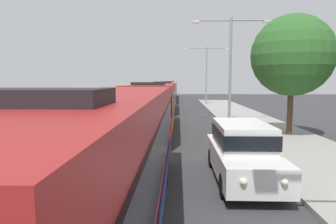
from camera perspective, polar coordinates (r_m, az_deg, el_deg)
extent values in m
cube|color=maroon|center=(6.61, -12.02, -8.03)|extent=(2.50, 11.16, 2.70)
cube|color=black|center=(6.35, -0.86, -5.24)|extent=(0.04, 10.27, 1.00)
cube|color=black|center=(6.95, -22.33, -4.71)|extent=(0.04, 10.27, 1.00)
cube|color=navy|center=(6.67, -0.75, -14.98)|extent=(0.03, 10.60, 0.36)
cube|color=black|center=(3.28, -26.79, 2.61)|extent=(1.75, 0.90, 0.16)
cylinder|color=black|center=(9.71, -0.96, -10.69)|extent=(0.28, 1.00, 1.00)
cylinder|color=black|center=(10.06, -13.78, -10.27)|extent=(0.28, 1.00, 1.00)
cube|color=maroon|center=(19.43, -2.71, 1.30)|extent=(2.50, 11.73, 2.70)
cube|color=black|center=(19.34, 1.04, 2.32)|extent=(0.04, 10.79, 1.00)
cube|color=black|center=(19.55, -6.43, 2.33)|extent=(0.04, 10.79, 1.00)
cube|color=black|center=(13.57, -4.73, 0.53)|extent=(2.30, 0.04, 1.20)
cube|color=orange|center=(19.45, 1.06, -1.06)|extent=(0.03, 11.14, 0.36)
cube|color=black|center=(15.86, -3.77, 5.41)|extent=(1.75, 0.90, 0.16)
cylinder|color=black|center=(15.92, 0.20, -4.09)|extent=(0.28, 1.00, 1.00)
cylinder|color=black|center=(16.13, -7.65, -4.01)|extent=(0.28, 1.00, 1.00)
cylinder|color=black|center=(22.70, 0.73, -1.06)|extent=(0.28, 1.00, 1.00)
cylinder|color=black|center=(22.85, -4.79, -1.03)|extent=(0.28, 1.00, 1.00)
cube|color=maroon|center=(32.90, -0.80, 3.23)|extent=(2.50, 11.39, 2.70)
cube|color=black|center=(32.85, 1.41, 3.83)|extent=(0.04, 10.48, 1.00)
cube|color=black|center=(32.97, -3.01, 3.83)|extent=(0.04, 10.48, 1.00)
cube|color=black|center=(27.19, -1.38, 3.28)|extent=(2.30, 0.04, 1.20)
cube|color=gold|center=(32.91, 1.43, 1.83)|extent=(0.03, 10.82, 0.36)
cube|color=black|center=(29.45, -1.13, 5.68)|extent=(1.75, 0.90, 0.16)
cylinder|color=black|center=(29.43, 1.01, 0.56)|extent=(0.28, 1.00, 1.00)
cylinder|color=black|center=(29.55, -3.26, 0.57)|extent=(0.28, 1.00, 1.00)
cylinder|color=black|center=(36.07, 1.18, 1.56)|extent=(0.28, 1.00, 1.00)
cylinder|color=black|center=(36.17, -2.30, 1.57)|extent=(0.28, 1.00, 1.00)
cube|color=silver|center=(46.46, 0.00, 4.03)|extent=(2.50, 11.30, 2.70)
cube|color=black|center=(46.42, 1.57, 4.46)|extent=(0.04, 10.40, 1.00)
cube|color=black|center=(46.51, -1.57, 4.46)|extent=(0.04, 10.40, 1.00)
cube|color=black|center=(40.79, -0.27, 4.18)|extent=(2.30, 0.04, 1.20)
cube|color=navy|center=(46.47, 1.58, 3.04)|extent=(0.03, 10.74, 0.36)
cube|color=black|center=(43.04, -0.15, 5.78)|extent=(1.75, 0.90, 0.16)
cylinder|color=black|center=(42.99, 1.31, 2.27)|extent=(0.28, 1.00, 1.00)
cylinder|color=black|center=(43.08, -1.62, 2.28)|extent=(0.28, 1.00, 1.00)
cylinder|color=black|center=(49.59, 1.39, 2.77)|extent=(0.28, 1.00, 1.00)
cylinder|color=black|center=(49.66, -1.15, 2.77)|extent=(0.28, 1.00, 1.00)
cube|color=maroon|center=(59.58, 0.43, 4.46)|extent=(2.50, 11.12, 2.70)
cube|color=black|center=(59.55, 1.66, 4.80)|extent=(0.04, 10.23, 1.00)
cube|color=black|center=(59.62, -0.79, 4.80)|extent=(0.04, 10.23, 1.00)
cube|color=black|center=(53.99, 0.27, 4.62)|extent=(2.30, 0.04, 1.20)
cube|color=gold|center=(59.59, 1.66, 3.69)|extent=(0.03, 10.57, 0.36)
cube|color=black|center=(56.22, 0.34, 5.83)|extent=(1.75, 0.90, 0.16)
cylinder|color=black|center=(56.16, 1.46, 3.14)|extent=(0.28, 1.00, 1.00)
cylinder|color=black|center=(56.22, -0.79, 3.15)|extent=(0.28, 1.00, 1.00)
cylinder|color=black|center=(62.66, 1.51, 3.44)|extent=(0.28, 1.00, 1.00)
cylinder|color=black|center=(62.72, -0.50, 3.44)|extent=(0.28, 1.00, 1.00)
cube|color=white|center=(10.26, 14.00, -8.79)|extent=(1.84, 4.94, 0.80)
cube|color=white|center=(10.23, 13.93, -4.24)|extent=(1.62, 2.87, 0.80)
cube|color=black|center=(10.23, 13.93, -4.24)|extent=(1.66, 2.97, 0.44)
sphere|color=#F9EFCC|center=(7.79, 14.18, -12.81)|extent=(0.18, 0.18, 0.18)
sphere|color=#F9EFCC|center=(8.06, 21.40, -12.39)|extent=(0.18, 0.18, 0.18)
cylinder|color=black|center=(8.77, 10.68, -13.67)|extent=(0.22, 0.70, 0.70)
cylinder|color=black|center=(9.16, 21.15, -13.12)|extent=(0.22, 0.70, 0.70)
cylinder|color=black|center=(11.68, 8.39, -8.63)|extent=(0.22, 0.70, 0.70)
cylinder|color=black|center=(11.98, 16.29, -8.45)|extent=(0.22, 0.70, 0.70)
cylinder|color=gray|center=(22.61, 11.79, 7.65)|extent=(0.20, 0.20, 7.68)
cylinder|color=gray|center=(22.83, 8.63, 16.89)|extent=(2.60, 0.10, 0.10)
cube|color=silver|center=(22.71, 5.23, 16.79)|extent=(0.56, 0.28, 0.16)
cylinder|color=gray|center=(23.26, 15.28, 16.55)|extent=(2.60, 0.10, 0.10)
cube|color=silver|center=(23.57, 18.47, 16.11)|extent=(0.56, 0.28, 0.16)
cylinder|color=gray|center=(41.09, 7.34, 6.91)|extent=(0.20, 0.20, 7.67)
cylinder|color=gray|center=(41.20, 5.42, 12.00)|extent=(2.81, 0.10, 0.10)
cube|color=silver|center=(41.13, 3.43, 11.91)|extent=(0.56, 0.28, 0.16)
cylinder|color=gray|center=(41.46, 9.38, 11.91)|extent=(2.81, 0.10, 0.10)
cube|color=silver|center=(41.65, 11.33, 11.73)|extent=(0.56, 0.28, 0.16)
cylinder|color=#4C3823|center=(18.70, 22.26, 0.09)|extent=(0.32, 0.32, 2.72)
sphere|color=#2D6028|center=(18.67, 22.66, 9.95)|extent=(4.63, 4.63, 4.63)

